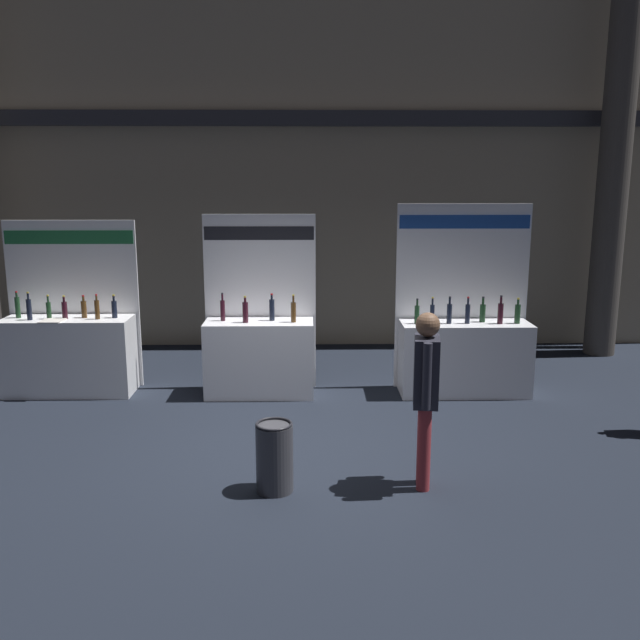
% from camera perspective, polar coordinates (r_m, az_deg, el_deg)
% --- Properties ---
extents(ground_plane, '(27.37, 27.37, 0.00)m').
position_cam_1_polar(ground_plane, '(7.46, -2.61, -10.67)').
color(ground_plane, black).
extents(hall_colonnade, '(13.68, 1.19, 6.90)m').
position_cam_1_polar(hall_colonnade, '(11.62, -2.10, 14.58)').
color(hall_colonnade, gray).
rests_on(hall_colonnade, ground_plane).
extents(exhibitor_booth_0, '(1.76, 0.70, 2.30)m').
position_cam_1_polar(exhibitor_booth_0, '(9.74, -20.19, -2.25)').
color(exhibitor_booth_0, white).
rests_on(exhibitor_booth_0, ground_plane).
extents(exhibitor_booth_1, '(1.50, 0.66, 2.38)m').
position_cam_1_polar(exhibitor_booth_1, '(9.12, -5.07, -2.49)').
color(exhibitor_booth_1, white).
rests_on(exhibitor_booth_1, ground_plane).
extents(exhibitor_booth_2, '(1.79, 0.66, 2.52)m').
position_cam_1_polar(exhibitor_booth_2, '(9.33, 11.95, -2.34)').
color(exhibitor_booth_2, white).
rests_on(exhibitor_booth_2, ground_plane).
extents(trash_bin, '(0.34, 0.34, 0.66)m').
position_cam_1_polar(trash_bin, '(6.41, -3.83, -11.35)').
color(trash_bin, '#38383D').
rests_on(trash_bin, ground_plane).
extents(visitor_6, '(0.27, 0.52, 1.67)m').
position_cam_1_polar(visitor_6, '(6.33, 8.84, -5.49)').
color(visitor_6, maroon).
rests_on(visitor_6, ground_plane).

